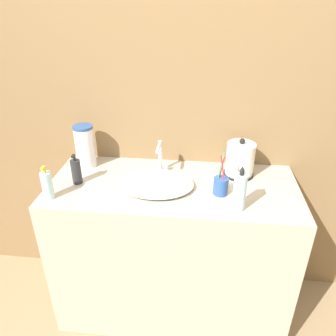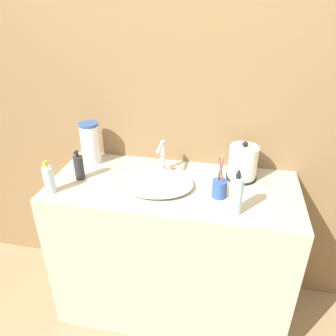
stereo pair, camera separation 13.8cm
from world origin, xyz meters
TOP-DOWN VIEW (x-y plane):
  - wall_back at (0.00, 0.59)m, footprint 6.00×0.04m
  - vanity_counter at (0.00, 0.29)m, footprint 1.33×0.57m
  - sink_basin at (-0.09, 0.26)m, footprint 0.40×0.31m
  - faucet at (-0.08, 0.42)m, footprint 0.06×0.13m
  - electric_kettle at (0.36, 0.44)m, footprint 0.17×0.17m
  - toothbrush_cup at (0.25, 0.23)m, footprint 0.08×0.08m
  - lotion_bottle at (-0.60, 0.09)m, footprint 0.05×0.05m
  - shampoo_bottle at (-0.51, 0.25)m, footprint 0.05×0.05m
  - mouthwash_bottle at (0.33, 0.10)m, footprint 0.06×0.06m
  - water_pitcher at (-0.53, 0.45)m, footprint 0.11×0.11m

SIDE VIEW (x-z plane):
  - vanity_counter at x=0.00m, z-range 0.00..0.91m
  - sink_basin at x=-0.09m, z-range 0.91..0.95m
  - toothbrush_cup at x=0.25m, z-range 0.85..1.07m
  - shampoo_bottle at x=-0.51m, z-range 0.89..1.06m
  - lotion_bottle at x=-0.60m, z-range 0.89..1.07m
  - electric_kettle at x=0.36m, z-range 0.89..1.11m
  - mouthwash_bottle at x=0.33m, z-range 0.89..1.12m
  - faucet at x=-0.08m, z-range 0.92..1.10m
  - water_pitcher at x=-0.53m, z-range 0.91..1.16m
  - wall_back at x=0.00m, z-range 0.00..2.60m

